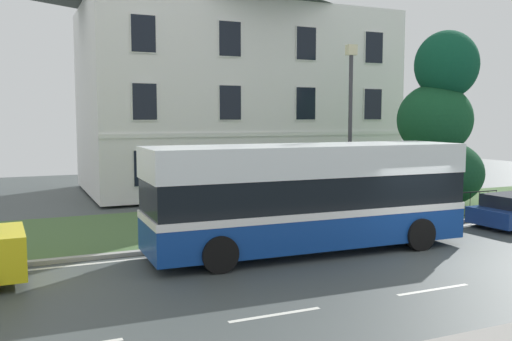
% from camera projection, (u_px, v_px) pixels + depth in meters
% --- Properties ---
extents(ground_plane, '(60.00, 56.00, 0.18)m').
position_uv_depth(ground_plane, '(413.00, 252.00, 16.18)').
color(ground_plane, '#3F4747').
extents(georgian_townhouse, '(16.13, 9.09, 11.43)m').
position_uv_depth(georgian_townhouse, '(234.00, 82.00, 30.09)').
color(georgian_townhouse, white).
rests_on(georgian_townhouse, ground_plane).
extents(iron_verge_railing, '(12.19, 0.04, 0.97)m').
position_uv_depth(iron_verge_railing, '(367.00, 212.00, 19.14)').
color(iron_verge_railing, black).
rests_on(iron_verge_railing, ground_plane).
extents(evergreen_tree, '(3.71, 3.42, 7.46)m').
position_uv_depth(evergreen_tree, '(441.00, 126.00, 23.64)').
color(evergreen_tree, '#423328').
rests_on(evergreen_tree, ground_plane).
extents(single_decker_bus, '(9.55, 2.75, 3.13)m').
position_uv_depth(single_decker_bus, '(308.00, 196.00, 16.01)').
color(single_decker_bus, navy).
rests_on(single_decker_bus, ground_plane).
extents(street_lamp_post, '(0.36, 0.24, 6.33)m').
position_uv_depth(street_lamp_post, '(350.00, 122.00, 19.48)').
color(street_lamp_post, '#333338').
rests_on(street_lamp_post, ground_plane).
extents(litter_bin, '(0.56, 0.56, 1.05)m').
position_uv_depth(litter_bin, '(402.00, 207.00, 20.13)').
color(litter_bin, '#4C4742').
rests_on(litter_bin, ground_plane).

